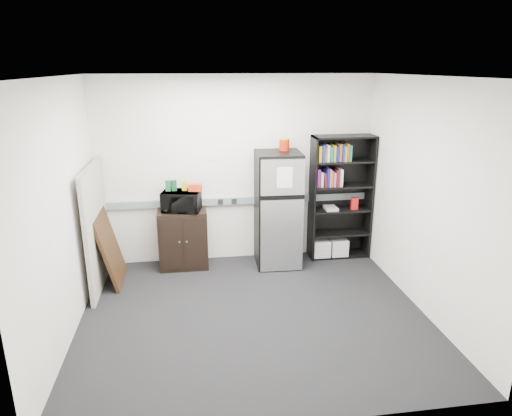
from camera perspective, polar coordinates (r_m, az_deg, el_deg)
The scene contains 18 objects.
floor at distance 5.51m, azimuth -0.26°, elevation -13.21°, with size 4.00×4.00×0.00m, color black.
wall_back at distance 6.64m, azimuth -2.43°, elevation 4.72°, with size 4.00×0.02×2.70m, color white.
wall_right at distance 5.59m, azimuth 20.45°, elevation 1.19°, with size 0.02×3.50×2.70m, color white.
wall_left at distance 5.09m, azimuth -23.16°, elevation -0.66°, with size 0.02×3.50×2.70m, color white.
ceiling at distance 4.74m, azimuth -0.31°, elevation 16.12°, with size 4.00×3.50×0.02m, color white.
electrical_raceway at distance 6.73m, azimuth -2.36°, elevation 0.92°, with size 3.92×0.05×0.10m, color gray.
wall_note at distance 6.57m, azimuth -5.50°, elevation 6.30°, with size 0.14×0.00×0.10m, color white.
bookshelf at distance 6.88m, azimuth 10.37°, elevation 1.64°, with size 0.90×0.34×1.85m.
cubicle_partition at distance 6.23m, azimuth -19.34°, elevation -2.28°, with size 0.06×1.30×1.62m.
cabinet at distance 6.64m, azimuth -9.08°, elevation -3.82°, with size 0.68×0.46×0.86m.
microwave at distance 6.44m, azimuth -9.32°, elevation 0.87°, with size 0.52×0.35×0.29m, color black.
snack_box_a at distance 6.42m, azimuth -10.93°, elevation 2.75°, with size 0.07×0.05×0.15m, color #185428.
snack_box_b at distance 6.42m, azimuth -10.22°, elevation 2.78°, with size 0.07×0.05×0.15m, color #0E3D1E.
snack_box_c at distance 6.42m, azimuth -8.91°, elevation 2.80°, with size 0.07×0.05×0.14m, color gold.
snack_bag at distance 6.37m, azimuth -7.61°, elevation 2.57°, with size 0.18×0.10×0.10m, color red.
refrigerator at distance 6.54m, azimuth 2.75°, elevation -0.20°, with size 0.64×0.67×1.66m.
coffee_can at distance 6.47m, azimuth 3.56°, elevation 8.06°, with size 0.15×0.15×0.20m.
framed_poster at distance 6.39m, azimuth -17.77°, elevation -4.72°, with size 0.28×0.76×0.96m.
Camera 1 is at (-0.67, -4.69, 2.81)m, focal length 32.00 mm.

